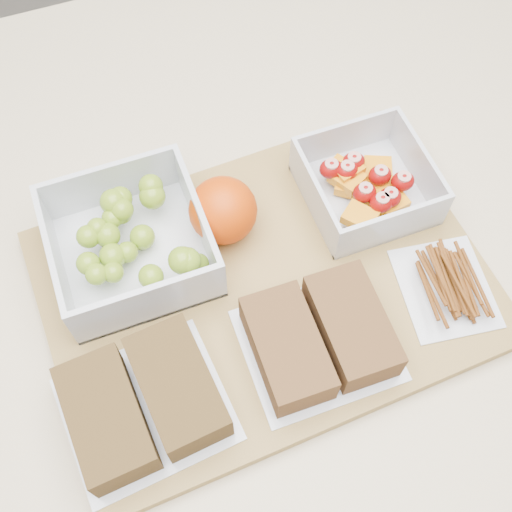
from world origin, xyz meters
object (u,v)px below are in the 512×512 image
object	(u,v)px
grape_container	(132,241)
pretzel_bag	(448,284)
fruit_container	(366,185)
orange	(223,210)
sandwich_bag_left	(143,403)
cutting_board	(265,287)
sandwich_bag_center	(319,337)

from	to	relation	value
grape_container	pretzel_bag	xyz separation A→B (m)	(0.27, -0.14, -0.01)
fruit_container	pretzel_bag	size ratio (longest dim) A/B	1.07
orange	sandwich_bag_left	size ratio (longest dim) A/B	0.45
orange	sandwich_bag_left	world-z (taller)	orange
fruit_container	pretzel_bag	xyz separation A→B (m)	(0.03, -0.13, -0.01)
cutting_board	sandwich_bag_left	xyz separation A→B (m)	(-0.14, -0.08, 0.03)
grape_container	sandwich_bag_center	world-z (taller)	grape_container
cutting_board	fruit_container	xyz separation A→B (m)	(0.13, 0.06, 0.03)
pretzel_bag	grape_container	bearing A→B (deg)	152.36
grape_container	sandwich_bag_center	distance (m)	0.20
grape_container	pretzel_bag	distance (m)	0.30
fruit_container	pretzel_bag	bearing A→B (deg)	-77.49
cutting_board	sandwich_bag_center	xyz separation A→B (m)	(0.02, -0.08, 0.03)
sandwich_bag_left	sandwich_bag_center	xyz separation A→B (m)	(0.16, 0.00, -0.00)
pretzel_bag	cutting_board	bearing A→B (deg)	157.53
fruit_container	orange	xyz separation A→B (m)	(-0.15, 0.01, 0.01)
grape_container	fruit_container	distance (m)	0.24
pretzel_bag	sandwich_bag_left	bearing A→B (deg)	-177.57
orange	sandwich_bag_center	bearing A→B (deg)	-75.30
fruit_container	sandwich_bag_left	distance (m)	0.31
cutting_board	sandwich_bag_center	distance (m)	0.08
cutting_board	grape_container	size ratio (longest dim) A/B	2.89
sandwich_bag_left	pretzel_bag	distance (m)	0.30
cutting_board	sandwich_bag_left	bearing A→B (deg)	-153.29
orange	sandwich_bag_left	xyz separation A→B (m)	(-0.13, -0.15, -0.01)
sandwich_bag_center	fruit_container	bearing A→B (deg)	51.07
fruit_container	sandwich_bag_left	bearing A→B (deg)	-153.22
grape_container	fruit_container	size ratio (longest dim) A/B	1.20
grape_container	sandwich_bag_center	xyz separation A→B (m)	(0.13, -0.15, -0.01)
sandwich_bag_left	cutting_board	bearing A→B (deg)	29.09
orange	sandwich_bag_center	distance (m)	0.16
fruit_container	sandwich_bag_center	size ratio (longest dim) A/B	0.89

